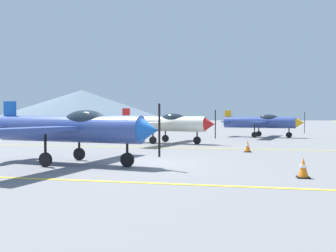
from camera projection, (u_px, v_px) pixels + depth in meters
ground_plane at (134, 165)px, 12.62m from camera, size 400.00×400.00×0.00m
apron_line_near at (99, 181)px, 9.40m from camera, size 80.00×0.16×0.01m
apron_line_far at (170, 148)px, 19.76m from camera, size 80.00×0.16×0.01m
airplane_near at (73, 128)px, 12.91m from camera, size 7.09×8.11×2.43m
airplane_mid at (165, 123)px, 23.35m from camera, size 7.10×8.09×2.43m
airplane_far at (262, 122)px, 30.37m from camera, size 7.10×8.06×2.43m
traffic_cone_front at (303, 168)px, 9.92m from camera, size 0.36×0.36×0.59m
traffic_cone_side at (248, 146)px, 17.35m from camera, size 0.36×0.36×0.59m
hill_left at (82, 106)px, 150.28m from camera, size 80.50×80.50×13.83m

